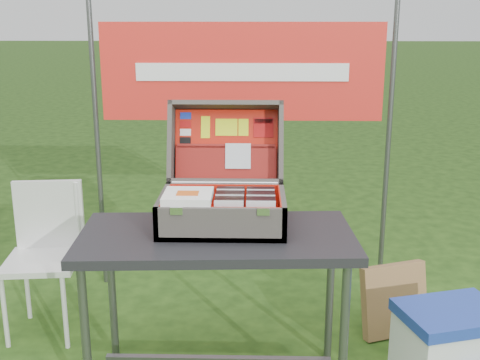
{
  "coord_description": "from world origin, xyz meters",
  "views": [
    {
      "loc": [
        0.08,
        -2.34,
        1.6
      ],
      "look_at": [
        0.01,
        0.1,
        0.94
      ],
      "focal_mm": 45.0,
      "sensor_mm": 36.0,
      "label": 1
    }
  ],
  "objects_px": {
    "suitcase": "(223,169)",
    "cooler": "(449,349)",
    "table": "(218,311)",
    "chair": "(42,263)",
    "cardboard_box": "(394,300)"
  },
  "relations": [
    {
      "from": "suitcase",
      "to": "cooler",
      "type": "relative_size",
      "value": 1.25
    },
    {
      "from": "cardboard_box",
      "to": "suitcase",
      "type": "bearing_deg",
      "value": -179.14
    },
    {
      "from": "suitcase",
      "to": "cardboard_box",
      "type": "height_order",
      "value": "suitcase"
    },
    {
      "from": "table",
      "to": "suitcase",
      "type": "bearing_deg",
      "value": 78.5
    },
    {
      "from": "table",
      "to": "suitcase",
      "type": "xyz_separation_m",
      "value": [
        0.02,
        0.14,
        0.6
      ]
    },
    {
      "from": "cooler",
      "to": "cardboard_box",
      "type": "distance_m",
      "value": 0.49
    },
    {
      "from": "chair",
      "to": "cooler",
      "type": "bearing_deg",
      "value": -18.71
    },
    {
      "from": "table",
      "to": "suitcase",
      "type": "distance_m",
      "value": 0.62
    },
    {
      "from": "cooler",
      "to": "suitcase",
      "type": "bearing_deg",
      "value": 156.09
    },
    {
      "from": "table",
      "to": "chair",
      "type": "relative_size",
      "value": 1.48
    },
    {
      "from": "suitcase",
      "to": "cooler",
      "type": "height_order",
      "value": "suitcase"
    },
    {
      "from": "suitcase",
      "to": "cooler",
      "type": "xyz_separation_m",
      "value": [
        1.0,
        -0.14,
        -0.77
      ]
    },
    {
      "from": "suitcase",
      "to": "chair",
      "type": "distance_m",
      "value": 1.15
    },
    {
      "from": "chair",
      "to": "cardboard_box",
      "type": "xyz_separation_m",
      "value": [
        1.81,
        0.04,
        -0.2
      ]
    },
    {
      "from": "suitcase",
      "to": "chair",
      "type": "xyz_separation_m",
      "value": [
        -0.94,
        0.3,
        -0.58
      ]
    }
  ]
}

